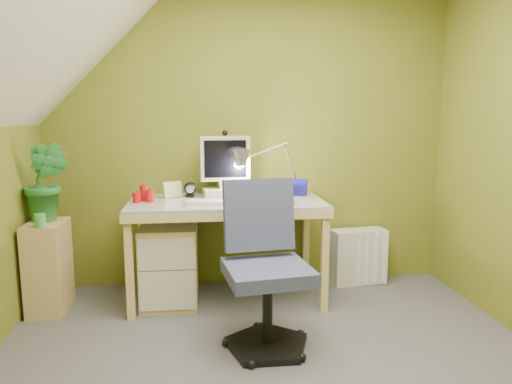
{
  "coord_description": "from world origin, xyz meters",
  "views": [
    {
      "loc": [
        -0.33,
        -2.17,
        1.37
      ],
      "look_at": [
        0.0,
        1.0,
        0.85
      ],
      "focal_mm": 33.0,
      "sensor_mm": 36.0,
      "label": 1
    }
  ],
  "objects": [
    {
      "name": "speaker_left",
      "position": [
        -0.46,
        1.39,
        0.81
      ],
      "size": [
        0.1,
        0.1,
        0.12
      ],
      "primitive_type": null,
      "rotation": [
        0.0,
        0.0,
        0.06
      ],
      "color": "black",
      "rests_on": "desk"
    },
    {
      "name": "wall_back",
      "position": [
        0.0,
        1.6,
        1.2
      ],
      "size": [
        3.2,
        0.01,
        2.4
      ],
      "primitive_type": "cube",
      "color": "olive",
      "rests_on": "floor"
    },
    {
      "name": "desk_lamp",
      "position": [
        0.26,
        1.41,
        1.05
      ],
      "size": [
        0.59,
        0.35,
        0.59
      ],
      "primitive_type": null,
      "rotation": [
        0.0,
        0.0,
        0.23
      ],
      "color": "#BCBBC0",
      "rests_on": "desk"
    },
    {
      "name": "slope_ceiling",
      "position": [
        -1.0,
        0.0,
        1.85
      ],
      "size": [
        1.1,
        3.2,
        1.1
      ],
      "primitive_type": "cube",
      "color": "white",
      "rests_on": "wall_left"
    },
    {
      "name": "radiator",
      "position": [
        0.9,
        1.46,
        0.22
      ],
      "size": [
        0.47,
        0.24,
        0.45
      ],
      "primitive_type": "cube",
      "rotation": [
        0.0,
        0.0,
        0.15
      ],
      "color": "silver",
      "rests_on": "floor"
    },
    {
      "name": "monitor",
      "position": [
        -0.19,
        1.41,
        0.99
      ],
      "size": [
        0.37,
        0.24,
        0.47
      ],
      "primitive_type": null,
      "rotation": [
        0.0,
        0.0,
        0.12
      ],
      "color": "#BBB6A8",
      "rests_on": "desk"
    },
    {
      "name": "mouse",
      "position": [
        0.19,
        1.09,
        0.78
      ],
      "size": [
        0.12,
        0.08,
        0.04
      ],
      "primitive_type": "ellipsoid",
      "rotation": [
        0.0,
        0.0,
        0.05
      ],
      "color": "white",
      "rests_on": "mousepad"
    },
    {
      "name": "keyboard",
      "position": [
        -0.27,
        1.09,
        0.77
      ],
      "size": [
        0.42,
        0.2,
        0.02
      ],
      "primitive_type": "cube",
      "rotation": [
        0.0,
        0.0,
        -0.18
      ],
      "color": "silver",
      "rests_on": "desk"
    },
    {
      "name": "wall_front",
      "position": [
        0.0,
        -1.6,
        1.2
      ],
      "size": [
        3.2,
        0.01,
        2.4
      ],
      "primitive_type": "cube",
      "color": "olive",
      "rests_on": "floor"
    },
    {
      "name": "side_ledge",
      "position": [
        -1.45,
        1.13,
        0.32
      ],
      "size": [
        0.24,
        0.37,
        0.64
      ],
      "primitive_type": "cube",
      "color": "tan",
      "rests_on": "floor"
    },
    {
      "name": "candle_cluster",
      "position": [
        -0.79,
        1.24,
        0.81
      ],
      "size": [
        0.15,
        0.14,
        0.11
      ],
      "primitive_type": null,
      "rotation": [
        0.0,
        0.0,
        -0.04
      ],
      "color": "red",
      "rests_on": "desk"
    },
    {
      "name": "speaker_right",
      "position": [
        0.08,
        1.39,
        0.82
      ],
      "size": [
        0.11,
        0.11,
        0.12
      ],
      "primitive_type": null,
      "rotation": [
        0.0,
        0.0,
        -0.02
      ],
      "color": "black",
      "rests_on": "desk"
    },
    {
      "name": "mousepad",
      "position": [
        0.19,
        1.09,
        0.76
      ],
      "size": [
        0.25,
        0.2,
        0.01
      ],
      "primitive_type": "cube",
      "rotation": [
        0.0,
        0.0,
        -0.2
      ],
      "color": "red",
      "rests_on": "desk"
    },
    {
      "name": "desk",
      "position": [
        -0.19,
        1.23,
        0.38
      ],
      "size": [
        1.42,
        0.73,
        0.76
      ],
      "primitive_type": null,
      "rotation": [
        0.0,
        0.0,
        0.02
      ],
      "color": "#D6B970",
      "rests_on": "floor"
    },
    {
      "name": "green_cup",
      "position": [
        -1.43,
        0.98,
        0.69
      ],
      "size": [
        0.07,
        0.07,
        0.09
      ],
      "primitive_type": "cylinder",
      "rotation": [
        0.0,
        0.0,
        -0.02
      ],
      "color": "green",
      "rests_on": "side_ledge"
    },
    {
      "name": "photo_frame_blue",
      "position": [
        0.37,
        1.39,
        0.82
      ],
      "size": [
        0.14,
        0.09,
        0.13
      ],
      "primitive_type": "cube",
      "rotation": [
        0.0,
        0.0,
        -0.48
      ],
      "color": "#16148D",
      "rests_on": "desk"
    },
    {
      "name": "task_chair",
      "position": [
        0.01,
        0.43,
        0.49
      ],
      "size": [
        0.61,
        0.61,
        0.98
      ],
      "primitive_type": null,
      "rotation": [
        0.0,
        0.0,
        0.15
      ],
      "color": "#3C4263",
      "rests_on": "floor"
    },
    {
      "name": "amber_tumbler",
      "position": [
        -0.01,
        1.15,
        0.8
      ],
      "size": [
        0.08,
        0.08,
        0.09
      ],
      "primitive_type": "cylinder",
      "rotation": [
        0.0,
        0.0,
        -0.23
      ],
      "color": "maroon",
      "rests_on": "desk"
    },
    {
      "name": "photo_frame_green",
      "position": [
        -0.59,
        1.37,
        0.82
      ],
      "size": [
        0.13,
        0.09,
        0.12
      ],
      "primitive_type": "cube",
      "rotation": [
        0.0,
        0.0,
        0.53
      ],
      "color": "#A6BB81",
      "rests_on": "desk"
    },
    {
      "name": "photo_frame_red",
      "position": [
        0.23,
        1.35,
        0.82
      ],
      "size": [
        0.14,
        0.08,
        0.13
      ],
      "primitive_type": "cube",
      "rotation": [
        0.0,
        0.0,
        -0.42
      ],
      "color": "red",
      "rests_on": "desk"
    },
    {
      "name": "potted_plant",
      "position": [
        -1.44,
        1.18,
        0.92
      ],
      "size": [
        0.33,
        0.28,
        0.55
      ],
      "primitive_type": "imported",
      "rotation": [
        0.0,
        0.0,
        -0.12
      ],
      "color": "#287832",
      "rests_on": "side_ledge"
    }
  ]
}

